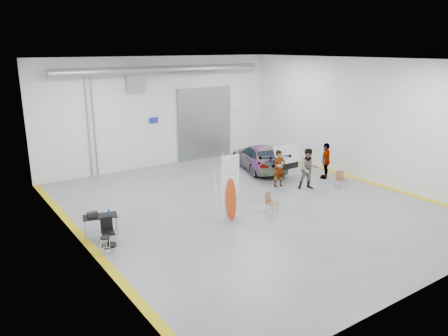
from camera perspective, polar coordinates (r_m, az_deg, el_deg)
ground at (r=18.64m, az=3.24°, el=-4.83°), size 16.00×16.00×0.00m
room_shell at (r=19.55m, az=-0.04°, el=8.49°), size 14.02×16.18×6.01m
sedan_car at (r=23.84m, az=4.62°, el=1.42°), size 3.22×5.00×1.35m
person_a at (r=20.94m, az=7.21°, el=-0.05°), size 0.69×0.49×1.79m
person_b at (r=20.78m, az=11.00°, el=-0.12°), size 1.18×1.10×1.94m
person_c at (r=22.66m, az=13.16°, el=0.95°), size 1.14×0.95×1.85m
surfboard_display at (r=16.69m, az=0.93°, el=-3.24°), size 0.78×0.26×2.74m
folding_chair_near at (r=17.76m, az=6.23°, el=-5.04°), size 0.51×0.54×0.85m
folding_chair_far at (r=21.40m, az=15.00°, el=-1.92°), size 0.49×0.52×0.81m
shop_stool at (r=14.73m, az=-15.22°, el=-9.83°), size 0.33×0.33×0.64m
work_table at (r=16.08m, az=-16.12°, el=-6.05°), size 1.28×0.87×0.96m
office_chair at (r=15.34m, az=-14.97°, el=-8.31°), size 0.51×0.52×0.96m
trunk_lid at (r=22.16m, az=8.03°, el=2.06°), size 1.57×0.95×0.04m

